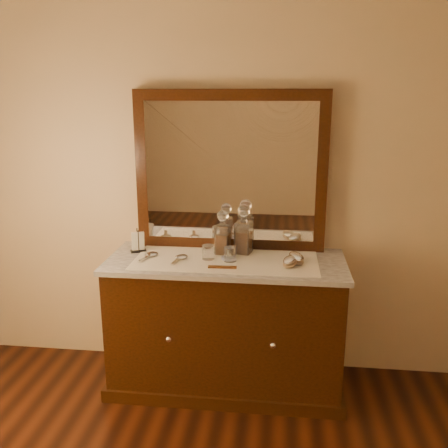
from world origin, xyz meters
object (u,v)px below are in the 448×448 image
Objects in this scene: decanter_right at (244,234)px; hand_mirror_inner at (180,258)px; dresser_cabinet at (226,326)px; brush_far at (296,258)px; mirror_frame at (230,171)px; comb at (222,267)px; hand_mirror_outer at (150,255)px; napkin_rack at (138,243)px; brush_near at (290,261)px; pin_dish at (228,258)px; decanter_left at (223,237)px.

hand_mirror_inner is at bearing -156.65° from decanter_right.
hand_mirror_inner reaches higher than dresser_cabinet.
decanter_right is 0.36m from brush_far.
mirror_frame is 0.62m from hand_mirror_inner.
hand_mirror_outer is at bearing 159.92° from comb.
napkin_rack is at bearing 170.89° from dresser_cabinet.
brush_far is (0.42, 0.15, 0.02)m from comb.
hand_mirror_outer is at bearing -166.59° from decanter_right.
napkin_rack is at bearing 170.76° from brush_near.
decanter_right is (0.09, 0.13, 0.11)m from pin_dish.
brush_near is at bearing -9.24° from napkin_rack.
comb is at bearing -17.82° from hand_mirror_outer.
decanter_right is 0.42m from hand_mirror_inner.
pin_dish is at bearing 0.61° from hand_mirror_outer.
napkin_rack is 0.81× the size of brush_near.
decanter_left is at bearing 13.99° from hand_mirror_outer.
mirror_frame is at bearing 45.06° from hand_mirror_inner.
dresser_cabinet is 0.56m from decanter_left.
pin_dish is at bearing 6.00° from hand_mirror_inner.
decanter_left is (0.54, 0.01, 0.05)m from napkin_rack.
brush_near reaches higher than pin_dish.
napkin_rack reaches higher than brush_near.
mirror_frame is at bearing 129.74° from decanter_right.
napkin_rack is 0.15m from hand_mirror_outer.
pin_dish is (0.01, -0.24, -0.49)m from mirror_frame.
decanter_left is 1.38× the size of hand_mirror_outer.
comb is 0.53× the size of decanter_right.
decanter_right is at bearing -50.26° from mirror_frame.
dresser_cabinet is 17.79× the size of pin_dish.
napkin_rack reaches higher than hand_mirror_outer.
decanter_left is (-0.03, 0.26, 0.10)m from comb.
decanter_right is 1.71× the size of brush_near.
brush_far is 0.93× the size of hand_mirror_outer.
dresser_cabinet is 0.65m from hand_mirror_outer.
comb is at bearing -24.80° from hand_mirror_inner.
mirror_frame is 0.68m from brush_far.
mirror_frame is at bearing 28.00° from hand_mirror_outer.
hand_mirror_outer is (-0.47, 0.15, 0.00)m from comb.
decanter_left is at bearing 107.83° from dresser_cabinet.
mirror_frame reaches higher than dresser_cabinet.
mirror_frame reaches higher than decanter_left.
brush_far is (0.45, -0.11, -0.08)m from decanter_left.
hand_mirror_outer is (-0.47, -0.25, -0.49)m from mirror_frame.
mirror_frame is 0.40m from decanter_right.
dresser_cabinet is at bearing 179.65° from brush_far.
hand_mirror_outer is (-0.48, -0.01, 0.00)m from pin_dish.
comb is 0.40m from brush_near.
napkin_rack is 1.00m from brush_far.
decanter_left is at bearing 1.29° from napkin_rack.
pin_dish is 0.28× the size of decanter_left.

